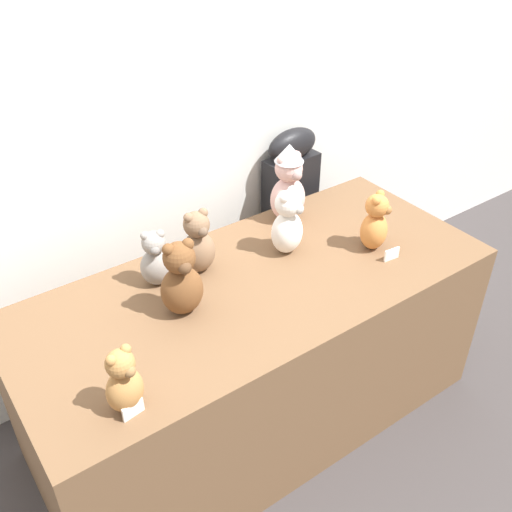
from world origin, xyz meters
name	(u,v)px	position (x,y,z in m)	size (l,w,h in m)	color
ground_plane	(290,451)	(0.00, 0.00, 0.00)	(10.00, 10.00, 0.00)	#3D3838
wall_back	(162,94)	(0.00, 0.90, 1.30)	(7.00, 0.08, 2.60)	white
display_table	(256,354)	(0.00, 0.25, 0.38)	(1.87, 0.81, 0.76)	brown
instrument_case	(289,225)	(0.59, 0.78, 0.53)	(0.29, 0.14, 1.05)	black
teddy_bear_ash	(155,260)	(-0.31, 0.46, 0.86)	(0.15, 0.14, 0.23)	gray
teddy_bear_chestnut	(181,280)	(-0.31, 0.26, 0.89)	(0.17, 0.15, 0.30)	brown
teddy_bear_mocha	(198,243)	(-0.13, 0.44, 0.88)	(0.14, 0.12, 0.27)	#7F6047
teddy_bear_snow	(288,223)	(0.23, 0.35, 0.89)	(0.18, 0.17, 0.28)	white
teddy_bear_caramel	(124,382)	(-0.66, -0.02, 0.86)	(0.14, 0.13, 0.23)	#B27A42
teddy_bear_blush	(288,184)	(0.38, 0.55, 0.93)	(0.16, 0.15, 0.36)	beige
teddy_bear_ginger	(375,223)	(0.53, 0.16, 0.87)	(0.17, 0.16, 0.25)	#D17F3D
name_card_front_left	(133,410)	(-0.66, -0.06, 0.78)	(0.07, 0.01, 0.05)	white
name_card_front_middle	(392,254)	(0.53, 0.06, 0.78)	(0.07, 0.01, 0.05)	white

